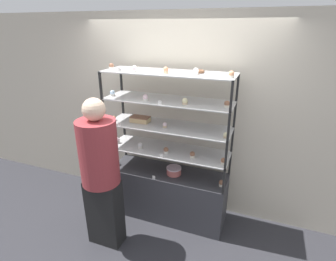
% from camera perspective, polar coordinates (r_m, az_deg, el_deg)
% --- Properties ---
extents(ground_plane, '(20.00, 20.00, 0.00)m').
position_cam_1_polar(ground_plane, '(3.80, 0.00, -17.69)').
color(ground_plane, '#2D2D33').
extents(back_wall, '(8.00, 0.05, 2.60)m').
position_cam_1_polar(back_wall, '(3.49, 2.28, 3.06)').
color(back_wall, beige).
rests_on(back_wall, ground_plane).
extents(display_base, '(1.51, 0.48, 0.67)m').
position_cam_1_polar(display_base, '(3.60, 0.00, -13.56)').
color(display_base, '#333338').
rests_on(display_base, ground_plane).
extents(display_riser_lower, '(1.51, 0.48, 0.32)m').
position_cam_1_polar(display_riser_lower, '(3.27, 0.00, -4.44)').
color(display_riser_lower, black).
rests_on(display_riser_lower, display_base).
extents(display_riser_middle, '(1.51, 0.48, 0.32)m').
position_cam_1_polar(display_riser_middle, '(3.15, 0.00, 0.78)').
color(display_riser_middle, black).
rests_on(display_riser_middle, display_riser_lower).
extents(display_riser_upper, '(1.51, 0.48, 0.32)m').
position_cam_1_polar(display_riser_upper, '(3.05, 0.00, 6.38)').
color(display_riser_upper, black).
rests_on(display_riser_upper, display_riser_middle).
extents(display_riser_top, '(1.51, 0.48, 0.32)m').
position_cam_1_polar(display_riser_top, '(2.98, 0.00, 12.30)').
color(display_riser_top, black).
rests_on(display_riser_top, display_riser_upper).
extents(layer_cake_centerpiece, '(0.19, 0.19, 0.09)m').
position_cam_1_polar(layer_cake_centerpiece, '(3.35, 1.30, -8.73)').
color(layer_cake_centerpiece, '#C66660').
rests_on(layer_cake_centerpiece, display_base).
extents(sheet_cake_frosted, '(0.24, 0.14, 0.07)m').
position_cam_1_polar(sheet_cake_frosted, '(3.27, -6.07, 2.46)').
color(sheet_cake_frosted, '#DBBC84').
rests_on(sheet_cake_frosted, display_riser_middle).
extents(cupcake_0, '(0.06, 0.06, 0.08)m').
position_cam_1_polar(cupcake_0, '(3.62, -10.97, -6.84)').
color(cupcake_0, beige).
rests_on(cupcake_0, display_base).
extents(cupcake_1, '(0.06, 0.06, 0.08)m').
position_cam_1_polar(cupcake_1, '(3.19, 11.56, -11.17)').
color(cupcake_1, beige).
rests_on(cupcake_1, display_base).
extents(price_tag_0, '(0.04, 0.00, 0.04)m').
position_cam_1_polar(price_tag_0, '(3.26, -3.12, -10.15)').
color(price_tag_0, white).
rests_on(price_tag_0, display_base).
extents(cupcake_2, '(0.06, 0.06, 0.08)m').
position_cam_1_polar(cupcake_2, '(3.49, -10.94, -2.13)').
color(cupcake_2, white).
rests_on(cupcake_2, display_riser_lower).
extents(cupcake_3, '(0.06, 0.06, 0.08)m').
position_cam_1_polar(cupcake_3, '(3.30, -6.07, -3.28)').
color(cupcake_3, white).
rests_on(cupcake_3, display_riser_lower).
extents(cupcake_4, '(0.06, 0.06, 0.08)m').
position_cam_1_polar(cupcake_4, '(3.16, -0.44, -4.32)').
color(cupcake_4, white).
rests_on(cupcake_4, display_riser_lower).
extents(cupcake_5, '(0.06, 0.06, 0.08)m').
position_cam_1_polar(cupcake_5, '(3.07, 5.32, -5.27)').
color(cupcake_5, beige).
rests_on(cupcake_5, display_riser_lower).
extents(cupcake_6, '(0.06, 0.06, 0.08)m').
position_cam_1_polar(cupcake_6, '(2.98, 11.99, -6.55)').
color(cupcake_6, beige).
rests_on(cupcake_6, display_riser_lower).
extents(price_tag_1, '(0.04, 0.00, 0.04)m').
position_cam_1_polar(price_tag_1, '(3.07, -1.43, -5.49)').
color(price_tag_1, white).
rests_on(price_tag_1, display_riser_lower).
extents(cupcake_7, '(0.05, 0.05, 0.06)m').
position_cam_1_polar(cupcake_7, '(3.37, -11.69, 2.64)').
color(cupcake_7, white).
rests_on(cupcake_7, display_riser_middle).
extents(cupcake_8, '(0.05, 0.05, 0.06)m').
position_cam_1_polar(cupcake_8, '(3.08, -0.71, 1.21)').
color(cupcake_8, '#CCB28C').
rests_on(cupcake_8, display_riser_middle).
extents(cupcake_9, '(0.05, 0.05, 0.06)m').
position_cam_1_polar(cupcake_9, '(2.85, 12.45, -1.02)').
color(cupcake_9, '#CCB28C').
rests_on(cupcake_9, display_riser_middle).
extents(price_tag_2, '(0.04, 0.00, 0.04)m').
position_cam_1_polar(price_tag_2, '(3.17, -10.55, 1.33)').
color(price_tag_2, white).
rests_on(price_tag_2, display_riser_middle).
extents(cupcake_10, '(0.06, 0.06, 0.07)m').
position_cam_1_polar(cupcake_10, '(3.28, -11.99, 7.95)').
color(cupcake_10, white).
rests_on(cupcake_10, display_riser_upper).
extents(cupcake_11, '(0.06, 0.06, 0.07)m').
position_cam_1_polar(cupcake_11, '(3.01, -4.95, 7.12)').
color(cupcake_11, white).
rests_on(cupcake_11, display_riser_upper).
extents(cupcake_12, '(0.06, 0.06, 0.07)m').
position_cam_1_polar(cupcake_12, '(2.86, 3.71, 6.35)').
color(cupcake_12, '#CCB28C').
rests_on(cupcake_12, display_riser_upper).
extents(cupcake_13, '(0.06, 0.06, 0.07)m').
position_cam_1_polar(cupcake_13, '(2.82, 12.70, 5.64)').
color(cupcake_13, beige).
rests_on(cupcake_13, display_riser_upper).
extents(price_tag_3, '(0.04, 0.00, 0.04)m').
position_cam_1_polar(price_tag_3, '(2.84, -1.78, 6.06)').
color(price_tag_3, white).
rests_on(price_tag_3, display_riser_upper).
extents(cupcake_14, '(0.06, 0.06, 0.07)m').
position_cam_1_polar(cupcake_14, '(3.24, -12.22, 13.50)').
color(cupcake_14, white).
rests_on(cupcake_14, display_riser_top).
extents(cupcake_15, '(0.06, 0.06, 0.07)m').
position_cam_1_polar(cupcake_15, '(3.00, -7.30, 13.20)').
color(cupcake_15, white).
rests_on(cupcake_15, display_riser_top).
extents(cupcake_16, '(0.06, 0.06, 0.07)m').
position_cam_1_polar(cupcake_16, '(2.88, -0.48, 13.00)').
color(cupcake_16, '#CCB28C').
rests_on(cupcake_16, display_riser_top).
extents(cupcake_17, '(0.06, 0.06, 0.07)m').
position_cam_1_polar(cupcake_17, '(2.81, 6.09, 12.68)').
color(cupcake_17, white).
rests_on(cupcake_17, display_riser_top).
extents(cupcake_18, '(0.06, 0.06, 0.07)m').
position_cam_1_polar(cupcake_18, '(2.68, 13.62, 11.77)').
color(cupcake_18, beige).
rests_on(cupcake_18, display_riser_top).
extents(price_tag_4, '(0.04, 0.00, 0.04)m').
position_cam_1_polar(price_tag_4, '(2.98, -10.44, 12.74)').
color(price_tag_4, white).
rests_on(price_tag_4, display_riser_top).
extents(donut_glazed, '(0.11, 0.11, 0.03)m').
position_cam_1_polar(donut_glazed, '(2.93, 6.84, 12.67)').
color(donut_glazed, brown).
rests_on(donut_glazed, display_riser_top).
extents(customer_figure, '(0.41, 0.41, 1.77)m').
position_cam_1_polar(customer_figure, '(2.96, -14.46, -8.73)').
color(customer_figure, black).
rests_on(customer_figure, ground_plane).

